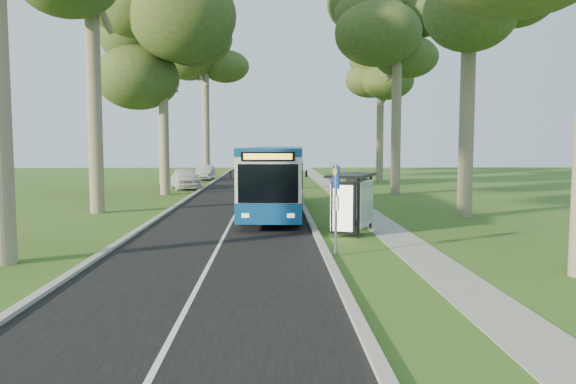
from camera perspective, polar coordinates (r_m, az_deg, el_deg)
name	(u,v)px	position (r m, az deg, el deg)	size (l,w,h in m)	color
ground	(318,239)	(20.73, 3.05, -4.76)	(120.00, 120.00, 0.00)	#335019
road	(239,208)	(30.62, -5.02, -1.59)	(7.00, 100.00, 0.02)	black
kerb_east	(303,206)	(30.61, 1.54, -1.48)	(0.25, 100.00, 0.12)	#9E9B93
kerb_west	(174,207)	(31.02, -11.49, -1.49)	(0.25, 100.00, 0.12)	#9E9B93
centre_line	(239,207)	(30.62, -5.02, -1.57)	(0.12, 100.00, 0.01)	white
footpath	(358,207)	(30.92, 7.10, -1.54)	(1.50, 100.00, 0.02)	gray
bus	(276,180)	(27.72, -1.24, 1.28)	(3.29, 12.60, 3.31)	white
bus_stop_sign	(336,200)	(17.44, 4.88, -0.78)	(0.19, 0.39, 2.86)	gray
bus_shelter	(356,192)	(21.71, 6.93, -0.04)	(2.34, 3.04, 2.31)	black
litter_bin	(339,211)	(25.52, 5.18, -1.94)	(0.49, 0.49, 0.86)	black
car_white	(185,178)	(43.85, -10.40, 1.38)	(1.91, 4.74, 1.61)	silver
car_silver	(205,172)	(54.21, -8.43, 1.97)	(1.49, 4.26, 1.40)	#B6B9BE
tree_west_c	(162,43)	(39.63, -12.65, 14.59)	(5.20, 5.20, 13.75)	#7A6B56
tree_west_d	(161,19)	(50.33, -12.79, 16.74)	(5.20, 5.20, 18.76)	#7A6B56
tree_west_e	(205,53)	(59.47, -8.41, 13.76)	(5.20, 5.20, 17.07)	#7A6B56
tree_east_c	(398,32)	(39.99, 11.08, 15.65)	(5.20, 5.20, 14.80)	#7A6B56
tree_east_d	(381,75)	(51.64, 9.41, 11.68)	(5.20, 5.20, 12.91)	#7A6B56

